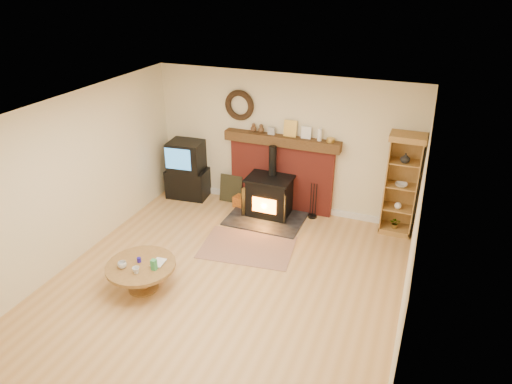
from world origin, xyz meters
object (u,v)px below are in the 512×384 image
at_px(curio_cabinet, 401,185).
at_px(coffee_table, 141,269).
at_px(tv_unit, 187,170).
at_px(wood_stove, 269,197).

xyz_separation_m(curio_cabinet, coffee_table, (-3.25, -3.02, -0.57)).
relative_size(tv_unit, curio_cabinet, 0.64).
bearing_deg(coffee_table, curio_cabinet, 42.96).
bearing_deg(wood_stove, tv_unit, 173.99).
distance_m(curio_cabinet, coffee_table, 4.47).
bearing_deg(curio_cabinet, coffee_table, -137.04).
distance_m(wood_stove, coffee_table, 2.91).
bearing_deg(wood_stove, coffee_table, -109.20).
bearing_deg(wood_stove, curio_cabinet, 6.88).
bearing_deg(tv_unit, coffee_table, -73.62).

